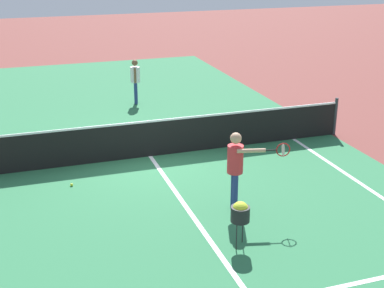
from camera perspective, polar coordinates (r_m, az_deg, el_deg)
ground_plane at (r=13.81m, az=-4.44°, el=-1.30°), size 60.00×60.00×0.00m
court_surface_inbounds at (r=13.81m, az=-4.44°, el=-1.30°), size 10.62×24.40×0.00m
line_center_service at (r=11.01m, az=-0.30°, el=-7.13°), size 0.10×6.40×0.01m
net at (r=13.64m, az=-4.50°, el=0.62°), size 10.87×0.09×1.07m
player_near at (r=10.69m, az=4.74°, el=-1.98°), size 1.14×0.71×1.66m
player_far at (r=18.31m, az=-6.02°, el=7.04°), size 0.32×0.41×1.50m
ball_hopper at (r=9.55m, az=5.13°, el=-7.20°), size 0.34×0.34×0.87m
tennis_ball_near_net at (r=12.39m, az=-12.62°, el=-4.23°), size 0.07×0.07×0.07m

